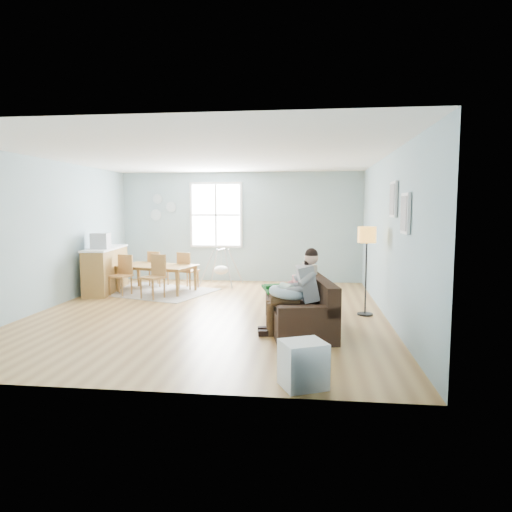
# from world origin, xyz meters

# --- Properties ---
(room) EXTENTS (8.40, 9.40, 3.90)m
(room) POSITION_xyz_m (0.00, 0.00, 2.42)
(room) COLOR #9B6937
(window) EXTENTS (1.32, 0.08, 1.62)m
(window) POSITION_xyz_m (-0.60, 3.46, 1.65)
(window) COLOR white
(window) RESTS_ON room
(pictures) EXTENTS (0.05, 1.34, 0.74)m
(pictures) POSITION_xyz_m (2.97, -1.05, 1.85)
(pictures) COLOR white
(pictures) RESTS_ON room
(wall_plates) EXTENTS (0.67, 0.02, 0.66)m
(wall_plates) POSITION_xyz_m (-2.00, 3.47, 1.83)
(wall_plates) COLOR #A6BDC7
(wall_plates) RESTS_ON room
(sofa) EXTENTS (1.16, 2.05, 0.78)m
(sofa) POSITION_xyz_m (1.62, -0.93, 0.28)
(sofa) COLOR black
(sofa) RESTS_ON room
(green_throw) EXTENTS (1.04, 0.94, 0.04)m
(green_throw) POSITION_xyz_m (1.43, -0.31, 0.50)
(green_throw) COLOR #124E17
(green_throw) RESTS_ON sofa
(beige_pillow) EXTENTS (0.24, 0.47, 0.45)m
(beige_pillow) POSITION_xyz_m (1.72, -0.39, 0.70)
(beige_pillow) COLOR tan
(beige_pillow) RESTS_ON sofa
(father) EXTENTS (0.91, 0.47, 1.25)m
(father) POSITION_xyz_m (1.54, -1.22, 0.67)
(father) COLOR gray
(father) RESTS_ON sofa
(nursing_pillow) EXTENTS (0.63, 0.62, 0.21)m
(nursing_pillow) POSITION_xyz_m (1.40, -1.25, 0.61)
(nursing_pillow) COLOR silver
(nursing_pillow) RESTS_ON father
(infant) EXTENTS (0.25, 0.34, 0.13)m
(infant) POSITION_xyz_m (1.39, -1.22, 0.68)
(infant) COLOR silver
(infant) RESTS_ON nursing_pillow
(toddler) EXTENTS (0.51, 0.31, 0.76)m
(toddler) POSITION_xyz_m (1.51, -0.76, 0.66)
(toddler) COLOR white
(toddler) RESTS_ON sofa
(floor_lamp) EXTENTS (0.30, 0.30, 1.51)m
(floor_lamp) POSITION_xyz_m (2.67, 0.09, 1.25)
(floor_lamp) COLOR black
(floor_lamp) RESTS_ON room
(storage_cube) EXTENTS (0.55, 0.52, 0.47)m
(storage_cube) POSITION_xyz_m (1.66, -3.20, 0.24)
(storage_cube) COLOR white
(storage_cube) RESTS_ON room
(rug) EXTENTS (2.74, 2.39, 0.01)m
(rug) POSITION_xyz_m (-1.60, 1.78, 0.01)
(rug) COLOR #9F9B91
(rug) RESTS_ON room
(dining_table) EXTENTS (1.84, 1.32, 0.58)m
(dining_table) POSITION_xyz_m (-1.60, 1.78, 0.29)
(dining_table) COLOR olive
(dining_table) RESTS_ON rug
(chair_sw) EXTENTS (0.46, 0.46, 0.84)m
(chair_sw) POSITION_xyz_m (-2.18, 1.37, 0.47)
(chair_sw) COLOR #A17337
(chair_sw) RESTS_ON rug
(chair_se) EXTENTS (0.53, 0.53, 0.89)m
(chair_se) POSITION_xyz_m (-1.38, 1.11, 0.50)
(chair_se) COLOR #A17337
(chair_se) RESTS_ON rug
(chair_nw) EXTENTS (0.48, 0.48, 0.83)m
(chair_nw) POSITION_xyz_m (-1.81, 2.46, 0.46)
(chair_nw) COLOR #A17337
(chair_nw) RESTS_ON rug
(chair_ne) EXTENTS (0.49, 0.49, 0.84)m
(chair_ne) POSITION_xyz_m (-1.03, 2.19, 0.47)
(chair_ne) COLOR #A17337
(chair_ne) RESTS_ON rug
(counter) EXTENTS (0.71, 1.78, 0.97)m
(counter) POSITION_xyz_m (-2.70, 1.70, 0.49)
(counter) COLOR olive
(counter) RESTS_ON room
(monitor) EXTENTS (0.39, 0.37, 0.33)m
(monitor) POSITION_xyz_m (-2.65, 1.38, 1.13)
(monitor) COLOR #ADADB2
(monitor) RESTS_ON counter
(baby_swing) EXTENTS (0.95, 0.97, 0.86)m
(baby_swing) POSITION_xyz_m (-0.34, 2.75, 0.39)
(baby_swing) COLOR #ADADB2
(baby_swing) RESTS_ON room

